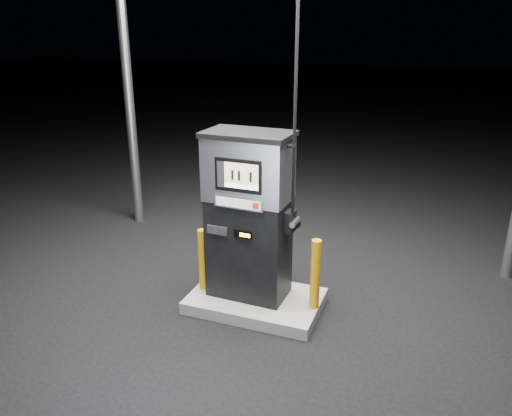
% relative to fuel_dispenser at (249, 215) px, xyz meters
% --- Properties ---
extents(ground, '(80.00, 80.00, 0.00)m').
position_rel_fuel_dispenser_xyz_m(ground, '(0.10, -0.04, -1.19)').
color(ground, black).
rests_on(ground, ground).
extents(pump_island, '(1.60, 1.00, 0.15)m').
position_rel_fuel_dispenser_xyz_m(pump_island, '(0.10, -0.04, -1.12)').
color(pump_island, slate).
rests_on(pump_island, ground).
extents(fuel_dispenser, '(1.12, 0.64, 4.22)m').
position_rel_fuel_dispenser_xyz_m(fuel_dispenser, '(0.00, 0.00, 0.00)').
color(fuel_dispenser, black).
rests_on(fuel_dispenser, pump_island).
extents(bollard_left, '(0.13, 0.13, 0.80)m').
position_rel_fuel_dispenser_xyz_m(bollard_left, '(-0.58, -0.10, -0.64)').
color(bollard_left, '#C8880B').
rests_on(bollard_left, pump_island).
extents(bollard_right, '(0.13, 0.13, 0.86)m').
position_rel_fuel_dispenser_xyz_m(bollard_right, '(0.84, -0.04, -0.61)').
color(bollard_right, '#C8880B').
rests_on(bollard_right, pump_island).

